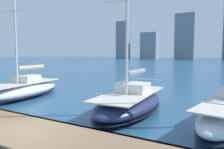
{
  "coord_description": "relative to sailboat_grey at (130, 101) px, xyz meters",
  "views": [
    {
      "loc": [
        -6.83,
        5.34,
        3.43
      ],
      "look_at": [
        -0.02,
        -6.3,
        2.2
      ],
      "focal_mm": 35.0,
      "sensor_mm": 36.0,
      "label": 1
    }
  ],
  "objects": [
    {
      "name": "ground_plane",
      "position": [
        1.35,
        6.16,
        -0.67
      ],
      "size": [
        600.0,
        600.0,
        0.0
      ],
      "primitive_type": "plane",
      "color": "#28567A"
    },
    {
      "name": "sailboat_tan",
      "position": [
        9.32,
        0.22,
        0.03
      ],
      "size": [
        3.92,
        8.06,
        10.35
      ],
      "color": "silver",
      "rests_on": "ground"
    },
    {
      "name": "sailboat_grey",
      "position": [
        0.0,
        0.0,
        0.0
      ],
      "size": [
        3.46,
        7.66,
        9.89
      ],
      "color": "navy",
      "rests_on": "ground"
    },
    {
      "name": "dock_pier",
      "position": [
        1.35,
        6.07,
        -0.13
      ],
      "size": [
        28.0,
        2.8,
        0.6
      ],
      "color": "#896B4C",
      "rests_on": "ground"
    }
  ]
}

